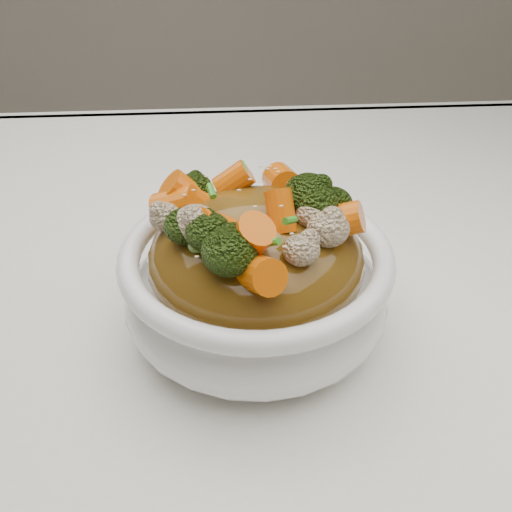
{
  "coord_description": "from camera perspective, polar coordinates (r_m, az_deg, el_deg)",
  "views": [
    {
      "loc": [
        -0.04,
        -0.4,
        1.07
      ],
      "look_at": [
        -0.02,
        -0.05,
        0.82
      ],
      "focal_mm": 42.0,
      "sensor_mm": 36.0,
      "label": 1
    }
  ],
  "objects": [
    {
      "name": "sesame_seeds",
      "position": [
        0.41,
        -0.0,
        6.39
      ],
      "size": [
        0.19,
        0.19,
        0.01
      ],
      "primitive_type": null,
      "rotation": [
        0.0,
        0.0,
        -0.42
      ],
      "color": "beige",
      "rests_on": "sauce_base"
    },
    {
      "name": "broccoli",
      "position": [
        0.41,
        -0.0,
        6.17
      ],
      "size": [
        0.21,
        0.21,
        0.04
      ],
      "primitive_type": null,
      "rotation": [
        0.0,
        0.0,
        -0.42
      ],
      "color": "black",
      "rests_on": "sauce_base"
    },
    {
      "name": "bowl",
      "position": [
        0.45,
        -0.0,
        -3.08
      ],
      "size": [
        0.26,
        0.26,
        0.08
      ],
      "primitive_type": null,
      "rotation": [
        0.0,
        0.0,
        -0.42
      ],
      "color": "white",
      "rests_on": "tablecloth"
    },
    {
      "name": "tablecloth",
      "position": [
        0.53,
        1.3,
        -4.67
      ],
      "size": [
        1.2,
        0.8,
        0.04
      ],
      "primitive_type": "cube",
      "color": "white",
      "rests_on": "dining_table"
    },
    {
      "name": "scallions",
      "position": [
        0.41,
        -0.0,
        6.39
      ],
      "size": [
        0.16,
        0.16,
        0.02
      ],
      "primitive_type": null,
      "rotation": [
        0.0,
        0.0,
        -0.42
      ],
      "color": "#32881F",
      "rests_on": "sauce_base"
    },
    {
      "name": "cauliflower",
      "position": [
        0.41,
        -0.0,
        5.94
      ],
      "size": [
        0.21,
        0.21,
        0.03
      ],
      "primitive_type": null,
      "rotation": [
        0.0,
        0.0,
        -0.42
      ],
      "color": "#D0B78E",
      "rests_on": "sauce_base"
    },
    {
      "name": "sauce_base",
      "position": [
        0.44,
        -0.0,
        -0.29
      ],
      "size": [
        0.21,
        0.21,
        0.09
      ],
      "primitive_type": "ellipsoid",
      "rotation": [
        0.0,
        0.0,
        -0.42
      ],
      "color": "#5B3C0F",
      "rests_on": "bowl"
    },
    {
      "name": "carrots",
      "position": [
        0.41,
        -0.0,
        6.28
      ],
      "size": [
        0.21,
        0.21,
        0.05
      ],
      "primitive_type": null,
      "rotation": [
        0.0,
        0.0,
        -0.42
      ],
      "color": "#E16007",
      "rests_on": "sauce_base"
    }
  ]
}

